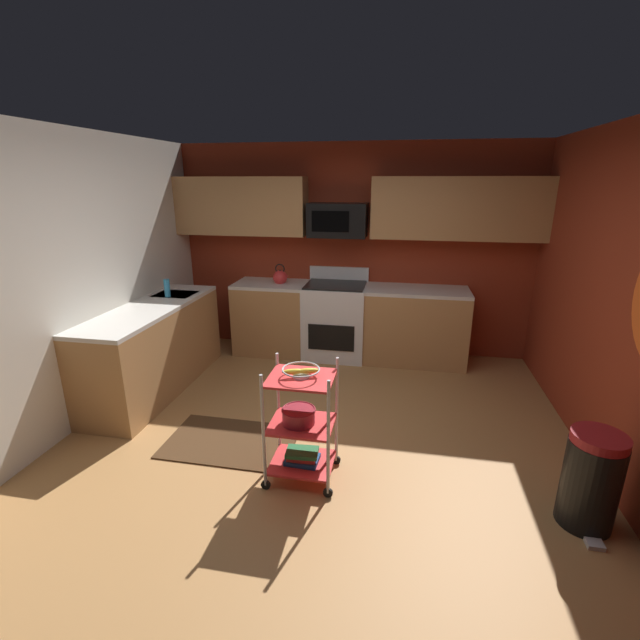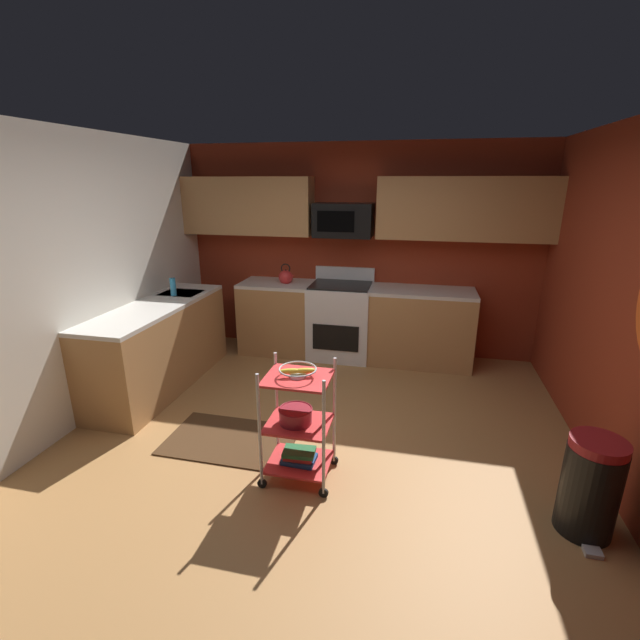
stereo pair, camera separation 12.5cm
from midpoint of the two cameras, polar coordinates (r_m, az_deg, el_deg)
The scene contains 15 objects.
floor at distance 3.86m, azimuth -1.60°, elevation -16.66°, with size 4.40×4.80×0.04m, color #A87542.
wall_back at distance 5.65m, azimuth 3.57°, elevation 8.93°, with size 4.52×0.06×2.60m, color maroon.
wall_left at distance 4.36m, azimuth -31.86°, elevation 3.63°, with size 0.06×4.80×2.60m, color silver.
counter_run at distance 5.20m, azimuth -6.35°, elevation -1.43°, with size 3.64×2.56×0.92m.
oven_range at distance 5.55m, azimuth 1.36°, elevation 0.06°, with size 0.76×0.65×1.10m.
upper_cabinets at distance 5.40m, azimuth 3.79°, elevation 14.38°, with size 4.40×0.33×0.70m.
microwave at distance 5.41m, azimuth 1.63°, elevation 12.82°, with size 0.70×0.39×0.40m.
rolling_cart at distance 3.32m, azimuth -3.49°, elevation -13.31°, with size 0.53×0.41×0.91m.
fruit_bowl at distance 3.12m, azimuth -3.64°, elevation -6.62°, with size 0.27×0.27×0.07m.
mixing_bowl_large at distance 3.29m, azimuth -3.90°, elevation -12.27°, with size 0.25×0.25×0.11m.
book_stack at distance 3.47m, azimuth -3.41°, elevation -17.24°, with size 0.25×0.19×0.09m.
kettle at distance 5.56m, azimuth -5.83°, elevation 5.55°, with size 0.21×0.18×0.26m.
dish_soap_bottle at distance 5.17m, azimuth -19.88°, elevation 3.91°, with size 0.06×0.06×0.20m, color #2D8CBF.
trash_can at distance 3.43m, azimuth 30.79°, elevation -17.42°, with size 0.34×0.42×0.66m.
floor_rug at distance 4.02m, azimuth -12.38°, elevation -15.15°, with size 1.10×0.70×0.01m, color #472D19.
Camera 1 is at (0.63, -3.13, 2.16)m, focal length 24.66 mm.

